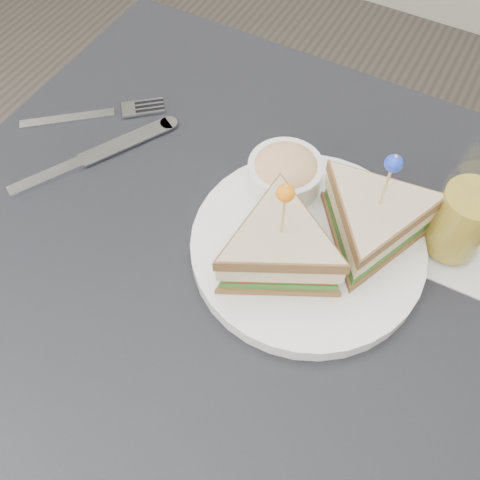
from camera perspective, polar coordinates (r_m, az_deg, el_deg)
name	(u,v)px	position (r m, az deg, el deg)	size (l,w,h in m)	color
ground_plane	(234,427)	(1.34, -0.62, -19.28)	(3.50, 3.50, 0.00)	#3F3833
table	(230,295)	(0.70, -1.12, -5.92)	(0.80, 0.80, 0.75)	black
plate_meal	(318,231)	(0.61, 8.28, 0.99)	(0.32, 0.30, 0.16)	white
cutlery_fork	(100,114)	(0.82, -14.68, 12.89)	(0.17, 0.15, 0.01)	silver
cutlery_knife	(89,158)	(0.76, -15.83, 8.40)	(0.14, 0.23, 0.01)	silver
drink_set	(466,214)	(0.65, 22.92, 2.55)	(0.12, 0.12, 0.14)	silver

